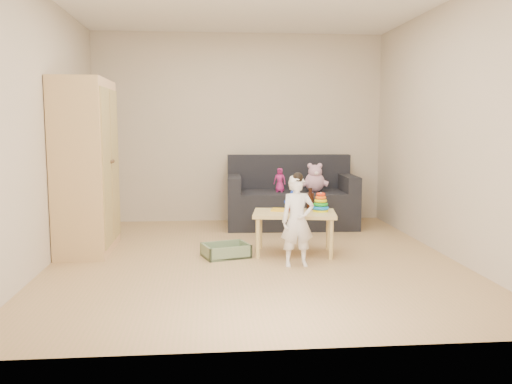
{
  "coord_description": "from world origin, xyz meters",
  "views": [
    {
      "loc": [
        -0.46,
        -5.35,
        1.35
      ],
      "look_at": [
        0.05,
        0.25,
        0.65
      ],
      "focal_mm": 38.0,
      "sensor_mm": 36.0,
      "label": 1
    }
  ],
  "objects": [
    {
      "name": "room",
      "position": [
        0.0,
        0.0,
        1.3
      ],
      "size": [
        4.5,
        4.5,
        4.5
      ],
      "color": "tan",
      "rests_on": "ground"
    },
    {
      "name": "storage_bin",
      "position": [
        -0.28,
        0.1,
        0.07
      ],
      "size": [
        0.53,
        0.46,
        0.14
      ],
      "primitive_type": null,
      "rotation": [
        0.0,
        0.0,
        0.3
      ],
      "color": "#6D8560",
      "rests_on": "ground"
    },
    {
      "name": "wooden_figure",
      "position": [
        0.39,
        0.13,
        0.51
      ],
      "size": [
        0.06,
        0.06,
        0.12
      ],
      "primitive_type": null,
      "rotation": [
        0.0,
        0.0,
        -0.44
      ],
      "color": "brown",
      "rests_on": "play_table"
    },
    {
      "name": "play_table",
      "position": [
        0.44,
        0.17,
        0.22
      ],
      "size": [
        0.92,
        0.66,
        0.45
      ],
      "primitive_type": "cube",
      "rotation": [
        0.0,
        0.0,
        -0.15
      ],
      "color": "#D3C074",
      "rests_on": "ground"
    },
    {
      "name": "yellow_book",
      "position": [
        0.32,
        0.28,
        0.45
      ],
      "size": [
        0.23,
        0.23,
        0.01
      ],
      "primitive_type": "cube",
      "rotation": [
        0.0,
        0.0,
        -0.26
      ],
      "color": "yellow",
      "rests_on": "play_table"
    },
    {
      "name": "pink_bear",
      "position": [
        0.95,
        1.61,
        0.63
      ],
      "size": [
        0.31,
        0.28,
        0.32
      ],
      "primitive_type": null,
      "rotation": [
        0.0,
        0.0,
        -0.15
      ],
      "color": "#D49CB8",
      "rests_on": "sofa"
    },
    {
      "name": "blue_plush",
      "position": [
        0.48,
        0.33,
        0.56
      ],
      "size": [
        0.23,
        0.22,
        0.23
      ],
      "primitive_type": null,
      "rotation": [
        0.0,
        0.0,
        -0.44
      ],
      "color": "blue",
      "rests_on": "play_table"
    },
    {
      "name": "doll",
      "position": [
        0.49,
        1.62,
        0.63
      ],
      "size": [
        0.18,
        0.15,
        0.31
      ],
      "primitive_type": "imported",
      "rotation": [
        0.0,
        0.0,
        -0.31
      ],
      "color": "#B22170",
      "rests_on": "sofa"
    },
    {
      "name": "brown_bottle",
      "position": [
        0.64,
        0.33,
        0.54
      ],
      "size": [
        0.08,
        0.08,
        0.23
      ],
      "color": "black",
      "rests_on": "play_table"
    },
    {
      "name": "wardrobe",
      "position": [
        -1.74,
        0.51,
        0.91
      ],
      "size": [
        0.51,
        1.01,
        1.82
      ],
      "primitive_type": "cube",
      "color": "tan",
      "rests_on": "ground"
    },
    {
      "name": "ring_stacker",
      "position": [
        0.72,
        0.18,
        0.52
      ],
      "size": [
        0.17,
        0.17,
        0.2
      ],
      "color": "#E9F10C",
      "rests_on": "play_table"
    },
    {
      "name": "toddler",
      "position": [
        0.4,
        -0.32,
        0.43
      ],
      "size": [
        0.33,
        0.23,
        0.85
      ],
      "primitive_type": "imported",
      "rotation": [
        0.0,
        0.0,
        0.06
      ],
      "color": "white",
      "rests_on": "ground"
    },
    {
      "name": "sofa",
      "position": [
        0.65,
        1.7,
        0.24
      ],
      "size": [
        1.72,
        0.91,
        0.47
      ],
      "primitive_type": "cube",
      "rotation": [
        0.0,
        0.0,
        -0.04
      ],
      "color": "black",
      "rests_on": "ground"
    }
  ]
}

